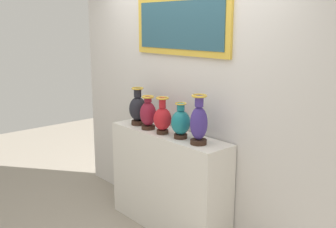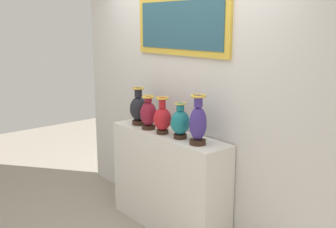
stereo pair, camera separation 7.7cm
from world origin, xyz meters
TOP-DOWN VIEW (x-y plane):
  - ground_plane at (0.00, 0.00)m, footprint 9.46×9.46m
  - display_shelf at (0.00, 0.00)m, footprint 1.40×0.36m
  - back_wall at (-0.00, 0.24)m, footprint 3.46×0.14m
  - vase_onyx at (-0.45, -0.02)m, footprint 0.18×0.18m
  - vase_burgundy at (-0.24, -0.06)m, footprint 0.16×0.16m
  - vase_crimson at (-0.01, -0.06)m, footprint 0.17×0.17m
  - vase_teal at (0.22, -0.04)m, footprint 0.18×0.18m
  - vase_indigo at (0.46, -0.04)m, footprint 0.15×0.15m

SIDE VIEW (x-z plane):
  - ground_plane at x=0.00m, z-range 0.00..0.00m
  - display_shelf at x=0.00m, z-range 0.00..1.01m
  - vase_teal at x=0.22m, z-range 0.99..1.32m
  - vase_crimson at x=-0.01m, z-range 0.98..1.34m
  - vase_burgundy at x=-0.24m, z-range 0.99..1.33m
  - vase_onyx at x=-0.45m, z-range 0.98..1.37m
  - vase_indigo at x=0.46m, z-range 0.98..1.42m
  - back_wall at x=0.00m, z-range 0.01..2.98m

